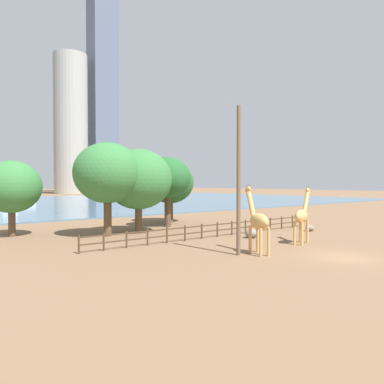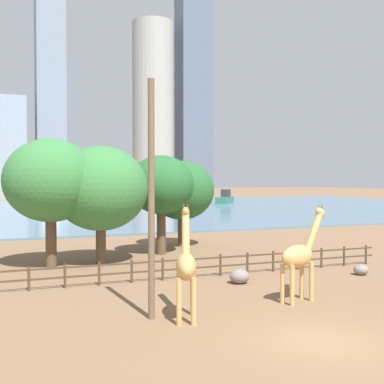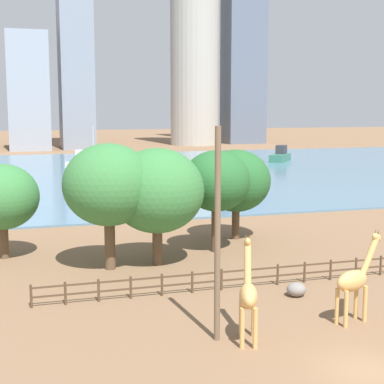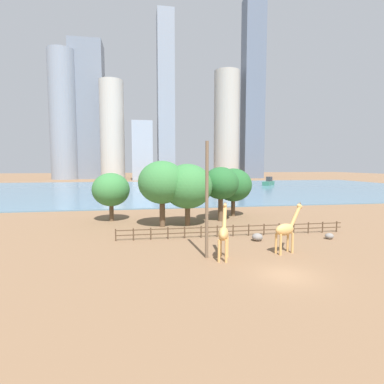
# 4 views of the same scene
# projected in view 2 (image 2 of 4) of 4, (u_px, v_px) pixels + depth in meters

# --- Properties ---
(ground_plane) EXTENTS (400.00, 400.00, 0.00)m
(ground_plane) POSITION_uv_depth(u_px,v_px,m) (64.00, 210.00, 91.69)
(ground_plane) COLOR brown
(harbor_water) EXTENTS (180.00, 86.00, 0.20)m
(harbor_water) POSITION_uv_depth(u_px,v_px,m) (66.00, 210.00, 88.90)
(harbor_water) COLOR slate
(harbor_water) RESTS_ON ground
(giraffe_tall) EXTENTS (3.22, 1.53, 4.58)m
(giraffe_tall) POSITION_uv_depth(u_px,v_px,m) (300.00, 256.00, 22.82)
(giraffe_tall) COLOR tan
(giraffe_tall) RESTS_ON ground
(giraffe_companion) EXTENTS (1.60, 3.11, 4.76)m
(giraffe_companion) POSITION_uv_depth(u_px,v_px,m) (186.00, 265.00, 19.96)
(giraffe_companion) COLOR tan
(giraffe_companion) RESTS_ON ground
(utility_pole) EXTENTS (0.28, 0.28, 9.96)m
(utility_pole) POSITION_uv_depth(u_px,v_px,m) (151.00, 199.00, 19.89)
(utility_pole) COLOR brown
(utility_pole) RESTS_ON ground
(boulder_near_fence) EXTENTS (0.93, 0.84, 0.63)m
(boulder_near_fence) POSITION_uv_depth(u_px,v_px,m) (361.00, 270.00, 29.17)
(boulder_near_fence) COLOR gray
(boulder_near_fence) RESTS_ON ground
(boulder_by_pole) EXTENTS (1.13, 1.07, 0.80)m
(boulder_by_pole) POSITION_uv_depth(u_px,v_px,m) (239.00, 276.00, 26.80)
(boulder_by_pole) COLOR gray
(boulder_by_pole) RESTS_ON ground
(enclosure_fence) EXTENTS (26.12, 0.14, 1.30)m
(enclosure_fence) POSITION_uv_depth(u_px,v_px,m) (194.00, 265.00, 28.30)
(enclosure_fence) COLOR #4C3826
(enclosure_fence) RESTS_ON ground
(tree_center_broad) EXTENTS (6.09, 6.09, 8.48)m
(tree_center_broad) POSITION_uv_depth(u_px,v_px,m) (51.00, 181.00, 31.55)
(tree_center_broad) COLOR brown
(tree_center_broad) RESTS_ON ground
(tree_right_tall) EXTENTS (6.46, 6.46, 8.10)m
(tree_right_tall) POSITION_uv_depth(u_px,v_px,m) (101.00, 189.00, 32.92)
(tree_right_tall) COLOR brown
(tree_right_tall) RESTS_ON ground
(tree_left_small) EXTENTS (5.06, 5.06, 7.66)m
(tree_left_small) POSITION_uv_depth(u_px,v_px,m) (161.00, 185.00, 37.02)
(tree_left_small) COLOR brown
(tree_left_small) RESTS_ON ground
(tree_right_small) EXTENTS (5.68, 5.68, 7.41)m
(tree_right_small) POSITION_uv_depth(u_px,v_px,m) (181.00, 190.00, 41.57)
(tree_right_small) COLOR brown
(tree_right_small) RESTS_ON ground
(boat_ferry) EXTENTS (8.68, 3.84, 7.58)m
(boat_ferry) POSITION_uv_depth(u_px,v_px,m) (56.00, 202.00, 89.22)
(boat_ferry) COLOR silver
(boat_ferry) RESTS_ON harbor_water
(boat_sailboat) EXTENTS (6.70, 7.24, 3.20)m
(boat_sailboat) POSITION_uv_depth(u_px,v_px,m) (225.00, 198.00, 112.54)
(boat_sailboat) COLOR #337259
(boat_sailboat) RESTS_ON harbor_water
(skyline_tower_needle) EXTENTS (11.72, 9.92, 102.23)m
(skyline_tower_needle) POSITION_uv_depth(u_px,v_px,m) (194.00, 56.00, 176.76)
(skyline_tower_needle) COLOR slate
(skyline_tower_needle) RESTS_ON ground
(skyline_block_central) EXTENTS (10.35, 9.21, 30.03)m
(skyline_block_central) POSITION_uv_depth(u_px,v_px,m) (8.00, 148.00, 141.54)
(skyline_block_central) COLOR #939EAD
(skyline_block_central) RESTS_ON ground
(skyline_tower_glass) EXTENTS (14.43, 14.43, 60.39)m
(skyline_tower_glass) POSITION_uv_depth(u_px,v_px,m) (153.00, 109.00, 168.23)
(skyline_tower_glass) COLOR #ADA89E
(skyline_tower_glass) RESTS_ON ground
(skyline_block_left) EXTENTS (8.55, 11.96, 85.47)m
(skyline_block_left) POSITION_uv_depth(u_px,v_px,m) (50.00, 59.00, 147.92)
(skyline_block_left) COLOR gray
(skyline_block_left) RESTS_ON ground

